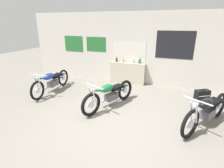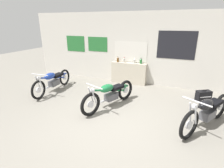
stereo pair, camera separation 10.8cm
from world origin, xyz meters
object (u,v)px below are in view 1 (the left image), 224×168
(bottle_left_center, at_px, (123,60))
(hard_case_black, at_px, (202,95))
(bottle_leftmost, at_px, (117,60))
(motorcycle_blue, at_px, (51,81))
(bottle_right_center, at_px, (140,61))
(bottle_center, at_px, (133,61))
(motorcycle_black, at_px, (207,110))
(motorcycle_green, at_px, (110,94))

(bottle_left_center, bearing_deg, hard_case_black, -15.33)
(bottle_leftmost, xyz_separation_m, motorcycle_blue, (-1.83, -1.87, -0.55))
(hard_case_black, bearing_deg, bottle_left_center, 164.67)
(motorcycle_blue, bearing_deg, bottle_right_center, 34.68)
(bottle_left_center, relative_size, motorcycle_blue, 0.10)
(hard_case_black, bearing_deg, bottle_right_center, 160.33)
(bottle_center, distance_m, motorcycle_blue, 3.20)
(bottle_leftmost, distance_m, bottle_left_center, 0.26)
(hard_case_black, bearing_deg, motorcycle_black, -93.68)
(bottle_leftmost, bearing_deg, motorcycle_blue, -134.35)
(motorcycle_black, bearing_deg, bottle_leftmost, 141.68)
(bottle_leftmost, relative_size, hard_case_black, 0.44)
(bottle_center, bearing_deg, motorcycle_green, -92.96)
(motorcycle_green, distance_m, motorcycle_blue, 2.43)
(bottle_center, xyz_separation_m, motorcycle_black, (2.41, -2.48, -0.53))
(motorcycle_black, distance_m, motorcycle_green, 2.53)
(bottle_left_center, relative_size, hard_case_black, 0.41)
(bottle_left_center, distance_m, bottle_right_center, 0.69)
(bottle_leftmost, relative_size, motorcycle_black, 0.12)
(bottle_center, distance_m, motorcycle_black, 3.50)
(bottle_leftmost, xyz_separation_m, bottle_center, (0.69, 0.03, -0.01))
(bottle_leftmost, height_order, bottle_center, bottle_leftmost)
(bottle_center, height_order, motorcycle_blue, bottle_center)
(motorcycle_green, xyz_separation_m, hard_case_black, (2.64, 1.51, -0.24))
(bottle_leftmost, distance_m, bottle_right_center, 0.94)
(motorcycle_blue, distance_m, hard_case_black, 5.16)
(bottle_leftmost, bearing_deg, hard_case_black, -13.41)
(bottle_left_center, distance_m, motorcycle_green, 2.40)
(bottle_right_center, relative_size, motorcycle_green, 0.12)
(bottle_center, distance_m, bottle_right_center, 0.26)
(bottle_left_center, bearing_deg, bottle_leftmost, -169.98)
(bottle_leftmost, relative_size, bottle_center, 1.11)
(bottle_right_center, relative_size, motorcycle_black, 0.12)
(bottle_center, bearing_deg, motorcycle_blue, -142.89)
(motorcycle_blue, xyz_separation_m, hard_case_black, (5.03, 1.11, -0.24))
(bottle_left_center, xyz_separation_m, motorcycle_green, (0.31, -2.32, -0.55))
(bottle_left_center, relative_size, bottle_center, 1.02)
(motorcycle_black, bearing_deg, bottle_right_center, 130.85)
(bottle_left_center, distance_m, bottle_center, 0.43)
(motorcycle_black, xyz_separation_m, motorcycle_blue, (-4.92, 0.58, -0.01))
(bottle_center, height_order, motorcycle_black, bottle_center)
(bottle_leftmost, relative_size, motorcycle_blue, 0.11)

